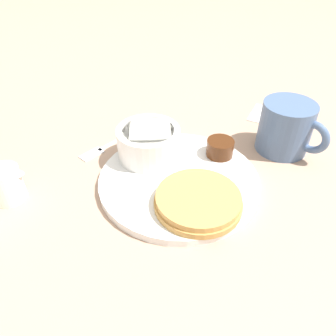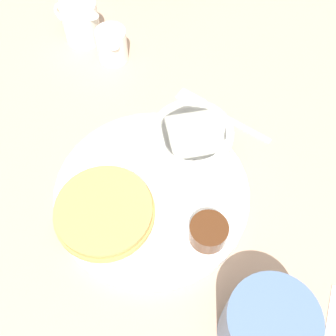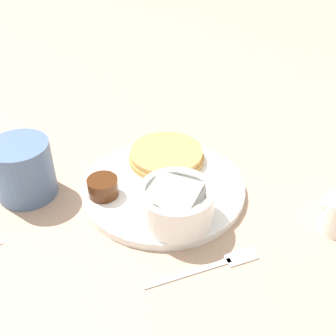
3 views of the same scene
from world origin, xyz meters
name	(u,v)px [view 1 (image 1 of 3)]	position (x,y,z in m)	size (l,w,h in m)	color
ground_plane	(179,183)	(0.00, 0.00, 0.00)	(4.00, 4.00, 0.00)	tan
plate	(179,180)	(0.00, 0.00, 0.01)	(0.24, 0.24, 0.01)	white
pancake_stack	(198,200)	(0.04, -0.05, 0.02)	(0.12, 0.12, 0.02)	tan
bowl	(149,142)	(-0.06, 0.04, 0.04)	(0.10, 0.10, 0.05)	white
syrup_cup	(220,148)	(0.05, 0.08, 0.03)	(0.04, 0.04, 0.03)	#47230F
butter_ramekin	(151,141)	(-0.07, 0.05, 0.03)	(0.05, 0.05, 0.04)	white
coffee_mug	(287,128)	(0.14, 0.14, 0.04)	(0.11, 0.09, 0.09)	slate
creamer_pitcher_near	(6,184)	(-0.22, -0.11, 0.03)	(0.06, 0.05, 0.05)	white
fork	(108,145)	(-0.15, 0.05, 0.00)	(0.07, 0.14, 0.00)	silver
napkin	(276,117)	(0.12, 0.25, 0.00)	(0.11, 0.09, 0.00)	white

